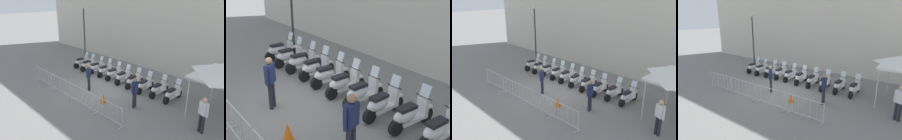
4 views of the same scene
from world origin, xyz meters
The scene contains 20 objects.
ground_plane centered at (0.00, 0.00, 0.00)m, with size 120.00×120.00×0.00m, color slate.
motorcycle_0 centered at (-4.41, 1.86, 0.45)m, with size 0.56×1.72×1.24m.
motorcycle_1 centered at (-3.45, 1.87, 0.45)m, with size 0.58×1.73×1.24m.
motorcycle_2 centered at (-2.51, 2.00, 0.45)m, with size 0.56×1.72×1.24m.
motorcycle_3 centered at (-1.56, 2.09, 0.45)m, with size 0.61×1.72×1.24m.
motorcycle_4 centered at (-0.62, 2.13, 0.45)m, with size 0.56×1.72×1.24m.
motorcycle_5 centered at (0.34, 2.16, 0.45)m, with size 0.56×1.73×1.24m.
motorcycle_6 centered at (1.28, 2.21, 0.45)m, with size 0.56×1.73×1.24m.
motorcycle_7 centered at (2.24, 2.23, 0.45)m, with size 0.58×1.73×1.24m.
motorcycle_8 centered at (3.17, 2.43, 0.45)m, with size 0.56×1.72×1.24m.
motorcycle_9 centered at (4.12, 2.50, 0.45)m, with size 0.56×1.72×1.24m.
barrier_segment_0 centered at (-3.05, -2.07, 0.52)m, with size 2.03×0.56×1.07m.
barrier_segment_1 centered at (-0.94, -1.93, 0.52)m, with size 2.03×0.56×1.07m.
barrier_segment_2 centered at (1.18, -1.79, 0.52)m, with size 2.03×0.56×1.07m.
barrier_segment_3 centered at (3.30, -1.65, 0.52)m, with size 2.03×0.56×1.07m.
street_lamp centered at (-6.10, 3.36, 2.98)m, with size 0.36×0.36×4.82m.
officer_near_row_end centered at (6.74, 0.94, 0.98)m, with size 0.52×0.33×1.73m.
officer_mid_plaza centered at (3.23, 0.31, 0.98)m, with size 0.31×0.53×1.73m.
officer_by_barriers centered at (-0.22, -0.29, 0.98)m, with size 0.41×0.42×1.73m.
traffic_cone centered at (1.74, -0.67, 0.28)m, with size 0.32×0.32×0.55m, color orange.
Camera 1 is at (10.55, -7.50, 5.95)m, focal length 35.13 mm.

